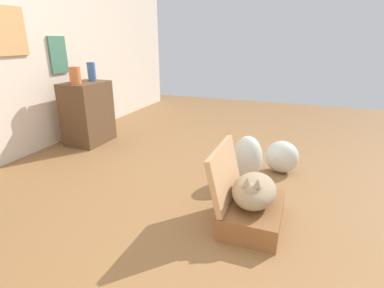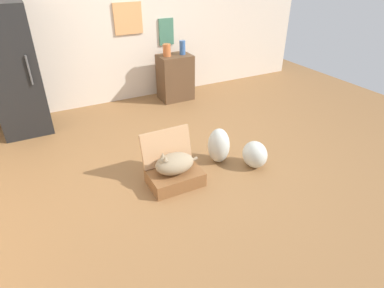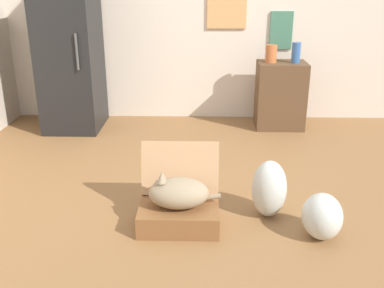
{
  "view_description": "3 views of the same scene",
  "coord_description": "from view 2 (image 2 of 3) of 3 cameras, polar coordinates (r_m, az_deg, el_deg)",
  "views": [
    {
      "loc": [
        -2.1,
        -0.49,
        1.18
      ],
      "look_at": [
        -0.33,
        0.18,
        0.5
      ],
      "focal_mm": 27.59,
      "sensor_mm": 36.0,
      "label": 1
    },
    {
      "loc": [
        -1.45,
        -2.73,
        2.03
      ],
      "look_at": [
        -0.05,
        -0.04,
        0.27
      ],
      "focal_mm": 30.18,
      "sensor_mm": 36.0,
      "label": 2
    },
    {
      "loc": [
        -0.21,
        -2.9,
        1.61
      ],
      "look_at": [
        -0.29,
        0.13,
        0.44
      ],
      "focal_mm": 41.98,
      "sensor_mm": 36.0,
      "label": 3
    }
  ],
  "objects": [
    {
      "name": "side_table",
      "position": [
        5.3,
        -2.98,
        11.66
      ],
      "size": [
        0.51,
        0.39,
        0.72
      ],
      "primitive_type": "cube",
      "color": "brown",
      "rests_on": "ground"
    },
    {
      "name": "vase_short",
      "position": [
        5.21,
        -1.71,
        16.67
      ],
      "size": [
        0.09,
        0.09,
        0.21
      ],
      "primitive_type": "cylinder",
      "color": "#38609E",
      "rests_on": "side_table"
    },
    {
      "name": "plastic_bag_white",
      "position": [
        3.62,
        4.74,
        -0.28
      ],
      "size": [
        0.24,
        0.26,
        0.41
      ],
      "primitive_type": "ellipsoid",
      "color": "silver",
      "rests_on": "ground"
    },
    {
      "name": "refrigerator",
      "position": [
        4.7,
        -29.0,
        11.26
      ],
      "size": [
        0.58,
        0.71,
        1.61
      ],
      "color": "black",
      "rests_on": "ground"
    },
    {
      "name": "plastic_bag_clear",
      "position": [
        3.62,
        11.04,
        -1.82
      ],
      "size": [
        0.26,
        0.3,
        0.3
      ],
      "primitive_type": "ellipsoid",
      "color": "silver",
      "rests_on": "ground"
    },
    {
      "name": "suitcase_base",
      "position": [
        3.33,
        -3.01,
        -5.94
      ],
      "size": [
        0.53,
        0.37,
        0.15
      ],
      "primitive_type": "cube",
      "color": "brown",
      "rests_on": "ground"
    },
    {
      "name": "wall_back",
      "position": [
        5.25,
        -12.0,
        21.5
      ],
      "size": [
        6.4,
        0.15,
        2.6
      ],
      "color": "beige",
      "rests_on": "ground"
    },
    {
      "name": "ground_plane",
      "position": [
        3.7,
        0.4,
        -3.2
      ],
      "size": [
        7.68,
        7.68,
        0.0
      ],
      "primitive_type": "plane",
      "color": "olive",
      "rests_on": "ground"
    },
    {
      "name": "suitcase_lid",
      "position": [
        3.34,
        -4.57,
        -0.52
      ],
      "size": [
        0.53,
        0.12,
        0.37
      ],
      "primitive_type": "cube",
      "rotation": [
        1.33,
        0.0,
        0.0
      ],
      "color": "tan",
      "rests_on": "suitcase_base"
    },
    {
      "name": "vase_tall",
      "position": [
        5.13,
        -4.48,
        16.21
      ],
      "size": [
        0.12,
        0.12,
        0.18
      ],
      "primitive_type": "cylinder",
      "color": "#CC6B38",
      "rests_on": "side_table"
    },
    {
      "name": "cat",
      "position": [
        3.23,
        -3.21,
        -3.44
      ],
      "size": [
        0.48,
        0.28,
        0.24
      ],
      "color": "#998466",
      "rests_on": "suitcase_base"
    }
  ]
}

